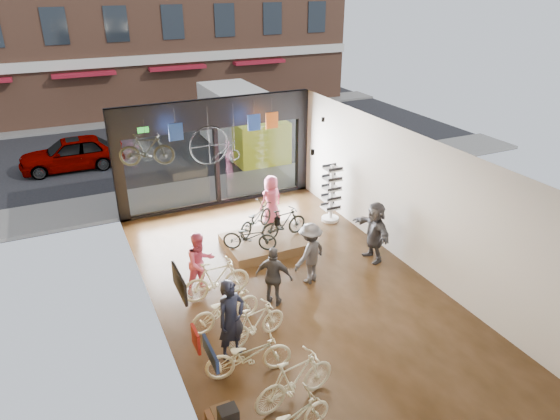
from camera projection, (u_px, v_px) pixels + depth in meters
ground_plane at (292, 288)px, 13.18m from camera, size 7.00×12.00×0.04m
ceiling at (294, 149)px, 11.55m from camera, size 7.00×12.00×0.04m
wall_left at (150, 253)px, 11.01m from camera, size 0.04×12.00×3.80m
wall_right at (407, 199)px, 13.71m from camera, size 0.04×12.00×3.80m
wall_back at (472, 387)px, 7.42m from camera, size 7.00×0.04×3.80m
storefront at (216, 153)px, 17.29m from camera, size 7.00×0.26×3.80m
exit_sign at (143, 130)px, 15.78m from camera, size 0.35×0.06×0.18m
street_road at (162, 138)px, 25.48m from camera, size 30.00×18.00×0.02m
sidewalk_near at (209, 190)px, 19.05m from camera, size 30.00×2.40×0.12m
sidewalk_far at (146, 118)px, 28.74m from camera, size 30.00×2.00×0.12m
street_car at (72, 153)px, 21.01m from camera, size 4.16×1.67×1.42m
box_truck at (245, 123)px, 22.76m from camera, size 2.32×6.97×2.75m
floor_bike_0 at (292, 420)px, 8.71m from camera, size 1.68×0.81×0.85m
floor_bike_1 at (295, 380)px, 9.41m from camera, size 1.84×0.76×1.07m
floor_bike_2 at (249, 355)px, 10.13m from camera, size 1.88×0.91×0.94m
floor_bike_3 at (255, 323)px, 11.07m from camera, size 1.60×0.75×0.93m
floor_bike_4 at (225, 309)px, 11.57m from camera, size 1.84×0.89×0.93m
floor_bike_5 at (216, 279)px, 12.57m from camera, size 1.76×0.50×1.05m
display_platform at (266, 243)px, 15.06m from camera, size 2.40×1.80×0.30m
display_bike_left at (250, 237)px, 14.24m from camera, size 1.62×1.24×0.82m
display_bike_mid at (284, 223)px, 14.91m from camera, size 1.59×0.63×0.93m
display_bike_right at (256, 219)px, 15.25m from camera, size 1.70×1.43×0.88m
customer_0 at (231, 320)px, 10.43m from camera, size 0.80×0.66×1.88m
customer_1 at (200, 263)px, 12.67m from camera, size 0.96×0.84×1.69m
customer_2 at (274, 277)px, 12.18m from camera, size 0.97×0.89×1.59m
customer_3 at (310, 253)px, 13.10m from camera, size 1.27×1.03×1.71m
customer_4 at (271, 200)px, 16.34m from camera, size 0.90×0.70×1.64m
customer_5 at (374, 232)px, 14.13m from camera, size 0.56×1.67×1.79m
sunglasses_rack at (331, 193)px, 16.41m from camera, size 0.70×0.63×1.96m
wall_merch at (205, 376)px, 8.45m from camera, size 0.40×2.40×2.60m
penny_farthing at (217, 146)px, 16.07m from camera, size 1.61×0.06×1.29m
hung_bike at (147, 150)px, 14.37m from camera, size 1.64×0.89×0.95m
jersey_left at (176, 132)px, 15.56m from camera, size 0.45×0.03×0.55m
jersey_mid at (254, 123)px, 16.57m from camera, size 0.45×0.03×0.55m
jersey_right at (272, 120)px, 16.82m from camera, size 0.45×0.03×0.55m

